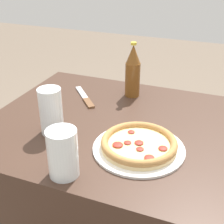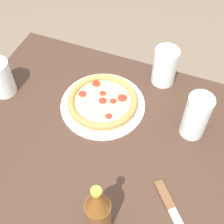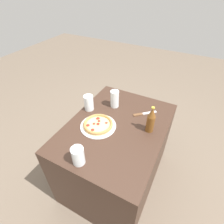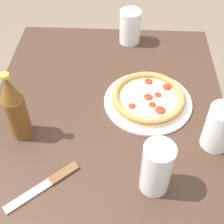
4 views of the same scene
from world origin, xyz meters
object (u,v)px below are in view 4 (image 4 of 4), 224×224
(beer_bottle, at_px, (15,108))
(glass_lemonade, at_px, (156,169))
(knife, at_px, (46,184))
(glass_iced_tea, at_px, (219,129))
(pizza_veggie, at_px, (148,99))
(glass_cola, at_px, (130,28))

(beer_bottle, bearing_deg, glass_lemonade, 67.80)
(knife, bearing_deg, beer_bottle, -148.83)
(glass_lemonade, distance_m, beer_bottle, 0.41)
(glass_iced_tea, bearing_deg, knife, -70.75)
(pizza_veggie, xyz_separation_m, knife, (0.31, -0.27, -0.01))
(pizza_veggie, distance_m, beer_bottle, 0.41)
(glass_cola, xyz_separation_m, knife, (0.66, -0.21, -0.06))
(glass_cola, distance_m, glass_lemonade, 0.65)
(glass_lemonade, xyz_separation_m, knife, (0.01, -0.28, -0.07))
(glass_lemonade, bearing_deg, glass_cola, -173.85)
(glass_lemonade, height_order, knife, glass_lemonade)
(pizza_veggie, distance_m, glass_iced_tea, 0.25)
(glass_lemonade, bearing_deg, beer_bottle, -112.20)
(glass_cola, distance_m, beer_bottle, 0.58)
(beer_bottle, bearing_deg, knife, 31.17)
(pizza_veggie, height_order, beer_bottle, beer_bottle)
(glass_iced_tea, xyz_separation_m, knife, (0.16, -0.46, -0.06))
(glass_lemonade, xyz_separation_m, beer_bottle, (-0.15, -0.38, 0.03))
(glass_cola, relative_size, knife, 0.75)
(knife, bearing_deg, pizza_veggie, 139.27)
(glass_iced_tea, distance_m, glass_cola, 0.56)
(pizza_veggie, height_order, glass_lemonade, glass_lemonade)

